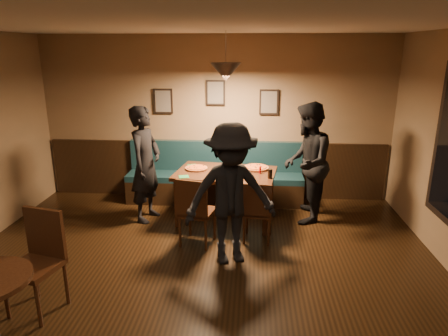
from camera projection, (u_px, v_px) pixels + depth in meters
The scene contains 24 objects.
floor at pixel (185, 319), 3.97m from camera, with size 7.00×7.00×0.00m, color black.
ceiling at pixel (176, 17), 3.17m from camera, with size 7.00×7.00×0.00m, color silver.
wall_back at pixel (216, 119), 6.92m from camera, with size 6.00×6.00×0.00m, color #8C704F.
wainscot at pixel (216, 169), 7.14m from camera, with size 5.88×0.06×1.00m, color black.
booth_bench at pixel (215, 174), 6.89m from camera, with size 3.00×0.60×1.00m, color #0F232D, non-canonical shape.
picture_left at pixel (163, 101), 6.86m from camera, with size 0.32×0.04×0.42m, color black.
picture_center at pixel (216, 93), 6.76m from camera, with size 0.32×0.04×0.42m, color black.
picture_right at pixel (269, 102), 6.74m from camera, with size 0.32×0.04×0.42m, color black.
pendant_lamp at pixel (226, 72), 5.61m from camera, with size 0.44×0.44×0.25m, color black.
dining_table at pixel (226, 196), 6.14m from camera, with size 1.47×0.94×0.79m, color black.
chair_near_left at pixel (197, 210), 5.39m from camera, with size 0.42×0.42×0.96m, color black, non-canonical shape.
chair_near_right at pixel (258, 210), 5.50m from camera, with size 0.39×0.39×0.87m, color black, non-canonical shape.
diner_left at pixel (146, 164), 6.06m from camera, with size 0.64×0.42×1.77m, color black.
diner_right at pixel (307, 163), 6.03m from camera, with size 0.89×0.69×1.82m, color black.
diner_front at pixel (231, 195), 4.83m from camera, with size 1.13×0.65×1.75m, color black.
pizza_a at pixel (196, 168), 6.15m from camera, with size 0.34×0.34×0.04m, color orange.
pizza_b at pixel (230, 174), 5.86m from camera, with size 0.36×0.36×0.04m, color orange.
pizza_c at pixel (256, 168), 6.16m from camera, with size 0.39×0.39×0.04m, color #C07524.
soda_glass at pixel (270, 174), 5.71m from camera, with size 0.06×0.06×0.14m, color black.
tabasco_bottle at pixel (260, 169), 5.93m from camera, with size 0.03×0.03×0.13m, color #A90508.
napkin_a at pixel (192, 166), 6.34m from camera, with size 0.14×0.14×0.01m, color #1F7638.
napkin_b at pixel (184, 177), 5.79m from camera, with size 0.14×0.14×0.01m, color #1F7738.
cutlery_set at pixel (221, 180), 5.63m from camera, with size 0.02×0.20×0.00m, color #B8B8BC.
cafe_chair_far at pixel (33, 265), 3.95m from camera, with size 0.46×0.46×1.04m, color #33130E, non-canonical shape.
Camera 1 is at (0.61, -3.34, 2.57)m, focal length 32.21 mm.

